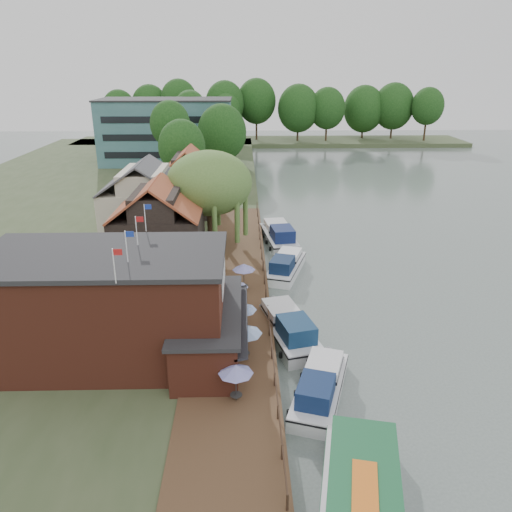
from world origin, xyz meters
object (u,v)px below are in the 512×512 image
object	(u,v)px
cottage_a	(158,226)
cruiser_2	(286,263)
hotel_block	(167,131)
umbrella_0	(236,383)
umbrella_4	(244,277)
willow	(210,202)
cruiser_1	(287,324)
umbrella_1	(244,342)
umbrella_3	(233,295)
cottage_b	(145,200)
cruiser_0	(320,382)
cottage_c	(190,182)
umbrella_2	(241,318)
cruiser_3	(279,233)
pub	(138,305)

from	to	relation	value
cottage_a	cruiser_2	bearing A→B (deg)	4.89
hotel_block	cottage_a	distance (m)	56.47
umbrella_0	umbrella_4	xyz separation A→B (m)	(0.49, 15.24, 0.00)
willow	cruiser_1	bearing A→B (deg)	-68.15
hotel_block	cruiser_1	world-z (taller)	hotel_block
umbrella_1	umbrella_4	xyz separation A→B (m)	(-0.01, 10.78, 0.00)
hotel_block	willow	distance (m)	52.29
umbrella_3	cruiser_1	size ratio (longest dim) A/B	0.25
hotel_block	cottage_b	size ratio (longest dim) A/B	2.65
cruiser_2	cruiser_1	bearing A→B (deg)	-76.62
umbrella_1	cruiser_0	distance (m)	5.55
cruiser_0	hotel_block	bearing A→B (deg)	122.67
cottage_c	cruiser_2	distance (m)	21.49
willow	umbrella_2	distance (m)	18.23
umbrella_1	cruiser_1	world-z (taller)	umbrella_1
cottage_b	cruiser_3	distance (m)	15.45
umbrella_0	cruiser_0	world-z (taller)	umbrella_0
hotel_block	cruiser_3	size ratio (longest dim) A/B	2.47
cottage_c	pub	bearing A→B (deg)	-90.00
umbrella_1	cruiser_1	distance (m)	5.53
pub	cottage_b	bearing A→B (deg)	99.09
cruiser_1	umbrella_3	bearing A→B (deg)	130.79
cottage_c	umbrella_4	xyz separation A→B (m)	(6.88, -24.06, -2.96)
umbrella_2	cruiser_0	world-z (taller)	umbrella_2
hotel_block	umbrella_2	bearing A→B (deg)	-77.90
cruiser_1	cruiser_3	bearing A→B (deg)	73.45
pub	hotel_block	bearing A→B (deg)	96.43
hotel_block	cruiser_0	xyz separation A→B (m)	(19.51, -74.66, -6.07)
cottage_b	umbrella_3	world-z (taller)	cottage_b
umbrella_2	umbrella_3	world-z (taller)	same
willow	cruiser_0	world-z (taller)	willow
umbrella_3	cruiser_3	xyz separation A→B (m)	(4.91, 18.45, -1.03)
cruiser_1	cruiser_3	size ratio (longest dim) A/B	0.95
umbrella_1	umbrella_4	bearing A→B (deg)	90.04
umbrella_4	cruiser_3	size ratio (longest dim) A/B	0.23
cottage_a	cruiser_0	xyz separation A→B (m)	(12.51, -18.66, -4.17)
pub	hotel_block	world-z (taller)	hotel_block
cottage_a	cottage_b	size ratio (longest dim) A/B	0.90
cruiser_3	umbrella_1	bearing A→B (deg)	-106.60
umbrella_0	hotel_block	bearing A→B (deg)	100.68
cruiser_1	umbrella_2	bearing A→B (deg)	-177.51
umbrella_2	umbrella_4	xyz separation A→B (m)	(0.19, 7.45, 0.00)
cottage_c	willow	bearing A→B (deg)	-75.96
cottage_a	willow	distance (m)	6.80
cruiser_1	cottage_b	bearing A→B (deg)	108.93
umbrella_0	umbrella_3	world-z (taller)	same
hotel_block	umbrella_1	bearing A→B (deg)	-78.29
cruiser_2	cottage_c	bearing A→B (deg)	139.09
umbrella_1	cruiser_0	world-z (taller)	umbrella_1
cruiser_0	cottage_b	bearing A→B (deg)	136.45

